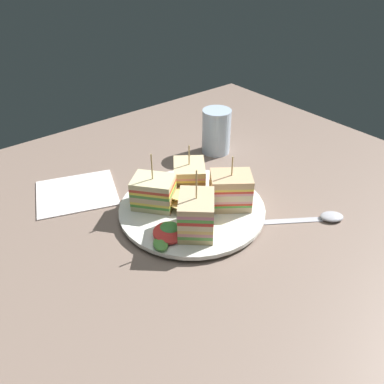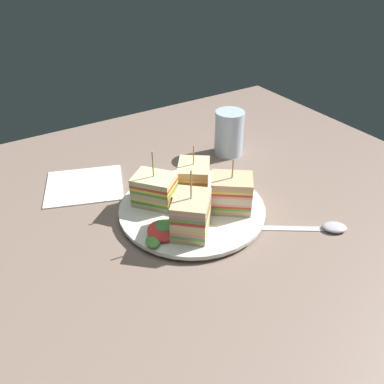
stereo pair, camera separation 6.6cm
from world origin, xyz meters
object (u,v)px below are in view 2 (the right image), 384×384
sandwich_wedge_1 (191,215)px  chip_pile (186,200)px  drinking_glass (229,136)px  plate (192,209)px  spoon (323,227)px  sandwich_wedge_0 (155,190)px  napkin (84,185)px  sandwich_wedge_3 (193,175)px  sandwich_wedge_2 (231,193)px

sandwich_wedge_1 → chip_pile: (-2.84, -6.34, -1.99)cm
sandwich_wedge_1 → drinking_glass: bearing=-6.1°
plate → sandwich_wedge_1: sandwich_wedge_1 is taller
spoon → sandwich_wedge_0: bearing=169.9°
spoon → drinking_glass: bearing=119.1°
napkin → sandwich_wedge_3: bearing=142.8°
sandwich_wedge_3 → napkin: (16.77, -12.71, -3.35)cm
sandwich_wedge_2 → spoon: size_ratio=0.67×
sandwich_wedge_2 → spoon: sandwich_wedge_2 is taller
sandwich_wedge_1 → sandwich_wedge_3: 13.06cm
sandwich_wedge_3 → chip_pile: sandwich_wedge_3 is taller
napkin → drinking_glass: bearing=173.1°
sandwich_wedge_0 → napkin: (8.34, -13.63, -3.71)cm
drinking_glass → chip_pile: bearing=35.3°
plate → sandwich_wedge_3: (-3.66, -5.38, 2.80)cm
sandwich_wedge_0 → plate: bearing=7.1°
sandwich_wedge_1 → napkin: bearing=63.7°
sandwich_wedge_1 → chip_pile: sandwich_wedge_1 is taller
sandwich_wedge_3 → chip_pile: size_ratio=1.16×
napkin → chip_pile: bearing=125.7°
plate → sandwich_wedge_0: size_ratio=2.53×
sandwich_wedge_2 → drinking_glass: sandwich_wedge_2 is taller
plate → sandwich_wedge_3: bearing=-124.3°
chip_pile → drinking_glass: bearing=-144.7°
plate → napkin: plate is taller
chip_pile → drinking_glass: 23.28cm
sandwich_wedge_3 → chip_pile: 6.38cm
chip_pile → napkin: chip_pile is taller
sandwich_wedge_0 → sandwich_wedge_1: (-1.20, 9.92, 0.50)cm
sandwich_wedge_0 → sandwich_wedge_3: 8.48cm
sandwich_wedge_2 → sandwich_wedge_3: (1.71, -9.05, -0.70)cm
plate → chip_pile: size_ratio=3.30×
plate → chip_pile: (0.72, -0.87, 1.68)cm
sandwich_wedge_0 → sandwich_wedge_1: size_ratio=0.89×
sandwich_wedge_0 → sandwich_wedge_2: bearing=11.5°
sandwich_wedge_1 → napkin: sandwich_wedge_1 is taller
plate → sandwich_wedge_1: bearing=57.0°
sandwich_wedge_1 → drinking_glass: (-21.78, -19.78, -0.31)cm
sandwich_wedge_0 → napkin: size_ratio=0.70×
spoon → drinking_glass: drinking_glass is taller
sandwich_wedge_0 → napkin: sandwich_wedge_0 is taller
plate → sandwich_wedge_2: 7.39cm
sandwich_wedge_3 → chip_pile: bearing=-8.0°
sandwich_wedge_1 → drinking_glass: sandwich_wedge_1 is taller
sandwich_wedge_1 → sandwich_wedge_3: sandwich_wedge_1 is taller
sandwich_wedge_2 → sandwich_wedge_3: 9.24cm
sandwich_wedge_0 → spoon: sandwich_wedge_0 is taller
plate → sandwich_wedge_1: size_ratio=2.25×
spoon → drinking_glass: size_ratio=1.46×
plate → sandwich_wedge_2: size_ratio=2.66×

